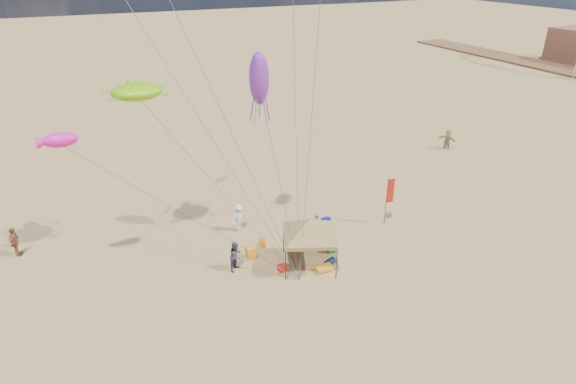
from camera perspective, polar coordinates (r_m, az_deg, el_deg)
name	(u,v)px	position (r m, az deg, el deg)	size (l,w,h in m)	color
ground	(312,283)	(25.66, 2.90, -10.76)	(280.00, 280.00, 0.00)	tan
canopy_tent	(310,221)	(25.52, 2.59, -3.48)	(5.01, 5.01, 3.34)	black
feather_flag	(389,194)	(30.46, 11.96, -0.22)	(0.49, 0.08, 3.21)	black
cooler_red	(283,268)	(26.40, -0.61, -9.01)	(0.54, 0.38, 0.38)	red
cooler_blue	(326,221)	(30.85, 4.55, -3.44)	(0.54, 0.38, 0.38)	#1513A1
bag_navy	(330,262)	(26.99, 5.01, -8.27)	(0.36, 0.36, 0.60)	black
bag_orange	(263,243)	(28.52, -3.03, -6.10)	(0.36, 0.36, 0.60)	orange
chair_green	(331,245)	(28.07, 5.14, -6.36)	(0.50, 0.50, 0.70)	#187916
chair_yellow	(251,253)	(27.42, -4.45, -7.20)	(0.50, 0.50, 0.70)	orange
crate_grey	(333,260)	(27.18, 5.37, -8.11)	(0.34, 0.30, 0.28)	gray
beach_cart	(324,268)	(26.44, 4.27, -9.00)	(0.90, 0.50, 0.24)	#F1A31A
person_near_a	(316,227)	(28.69, 3.36, -4.13)	(0.68, 0.45, 1.87)	tan
person_near_b	(236,256)	(26.28, -6.19, -7.57)	(0.84, 0.66, 1.73)	#393C4E
person_near_c	(238,217)	(29.85, -5.96, -3.02)	(1.16, 0.67, 1.79)	white
person_far_a	(15,242)	(31.35, -29.74, -5.16)	(1.06, 0.44, 1.81)	#99563B
person_far_c	(447,140)	(44.73, 18.43, 5.94)	(1.66, 0.53, 1.79)	tan
turtle_kite	(137,92)	(26.01, -17.56, 11.29)	(2.57, 2.06, 0.86)	#7FCA0B
fish_kite	(60,140)	(24.75, -25.46, 5.62)	(1.58, 0.79, 0.70)	#FF1AB0
squid_kite	(259,79)	(26.57, -3.46, 13.31)	(1.10, 1.10, 2.85)	purple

